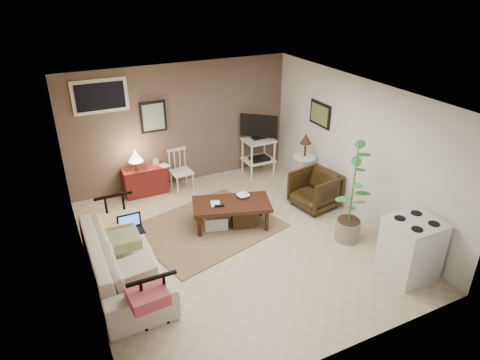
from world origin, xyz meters
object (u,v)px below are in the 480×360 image
spindle_chair (181,172)px  potted_plant (353,189)px  tv_stand (259,143)px  side_table (305,155)px  coffee_table (231,212)px  red_console (144,178)px  sofa (122,251)px  stove (411,248)px  armchair (315,188)px

spindle_chair → potted_plant: size_ratio=0.49×
tv_stand → side_table: 1.12m
coffee_table → red_console: 2.07m
sofa → stove: size_ratio=2.53×
coffee_table → tv_stand: tv_stand is taller
side_table → spindle_chair: bearing=155.3°
sofa → red_console: red_console is taller
sofa → potted_plant: bearing=-100.1°
spindle_chair → tv_stand: 1.75m
sofa → potted_plant: potted_plant is taller
side_table → potted_plant: (-0.34, -1.81, 0.20)m
coffee_table → tv_stand: (1.41, 1.66, 0.42)m
red_console → side_table: side_table is taller
coffee_table → spindle_chair: (-0.31, 1.64, 0.12)m
coffee_table → sofa: bearing=-163.7°
tv_stand → stove: tv_stand is taller
potted_plant → stove: 1.20m
spindle_chair → armchair: bearing=-40.6°
spindle_chair → coffee_table: bearing=-79.2°
stove → potted_plant: bearing=100.6°
coffee_table → tv_stand: 2.21m
red_console → armchair: 3.24m
spindle_chair → armchair: (1.97, -1.68, -0.02)m
sofa → armchair: bearing=-81.8°
potted_plant → coffee_table: bearing=142.4°
coffee_table → tv_stand: bearing=49.5°
coffee_table → side_table: side_table is taller
coffee_table → armchair: bearing=-1.7°
spindle_chair → side_table: (2.18, -1.00, 0.33)m
red_console → spindle_chair: bearing=-14.1°
coffee_table → spindle_chair: size_ratio=1.70×
spindle_chair → armchair: 2.59m
red_console → armchair: bearing=-35.0°
spindle_chair → potted_plant: potted_plant is taller
coffee_table → potted_plant: potted_plant is taller
spindle_chair → side_table: 2.42m
sofa → stove: stove is taller
armchair → stove: size_ratio=0.83×
coffee_table → side_table: bearing=18.8°
tv_stand → armchair: size_ratio=1.75×
armchair → potted_plant: bearing=-16.6°
side_table → armchair: (-0.21, -0.68, -0.35)m
sofa → potted_plant: 3.52m
sofa → armchair: size_ratio=3.06×
potted_plant → stove: potted_plant is taller
potted_plant → spindle_chair: bearing=123.1°
sofa → tv_stand: (3.32, 2.22, 0.24)m
armchair → potted_plant: 1.26m
sofa → potted_plant: size_ratio=1.31×
tv_stand → side_table: (0.45, -1.02, 0.03)m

